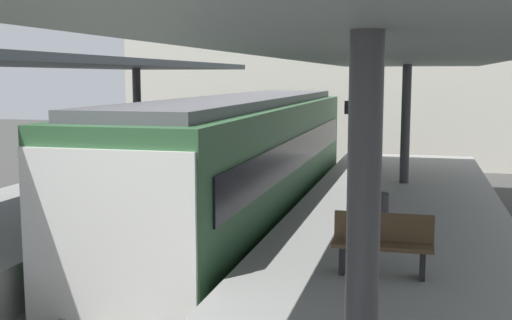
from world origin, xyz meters
name	(u,v)px	position (x,y,z in m)	size (l,w,h in m)	color
ground_plane	(153,308)	(0.00, 0.00, 0.00)	(80.00, 80.00, 0.00)	#383835
platform_right	(389,298)	(3.80, 0.00, 0.50)	(4.40, 28.00, 1.00)	gray
track_ballast	(153,302)	(0.00, 0.00, 0.10)	(3.20, 28.00, 0.20)	#4C4742
rail_near_side	(113,288)	(-0.72, 0.00, 0.27)	(0.08, 28.00, 0.14)	slate
rail_far_side	(194,296)	(0.72, 0.00, 0.27)	(0.08, 28.00, 0.14)	slate
commuter_train	(245,160)	(0.00, 5.68, 1.73)	(2.78, 14.47, 3.10)	#2D5633
canopy_right	(399,54)	(3.80, 1.40, 4.14)	(4.18, 21.00, 3.26)	#333335
platform_bench	(383,242)	(3.71, -0.42, 1.46)	(1.40, 0.41, 0.86)	black
platform_sign	(363,126)	(2.85, 5.97, 2.62)	(0.90, 0.08, 2.21)	#262628
litter_bin	(376,216)	(3.47, 1.57, 1.40)	(0.44, 0.44, 0.80)	#2D2D30
passenger_near_bench	(80,148)	(-4.40, 5.49, 1.94)	(0.36, 0.36, 1.81)	#386B3D
passenger_mid_platform	(372,165)	(3.20, 4.18, 1.93)	(0.36, 0.36, 1.78)	#7A337A
station_building_backdrop	(335,38)	(0.30, 20.00, 5.50)	(18.00, 6.00, 11.00)	beige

